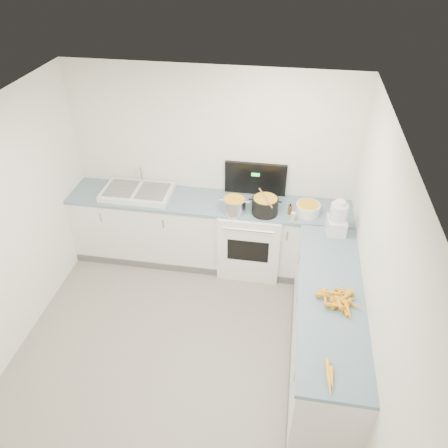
% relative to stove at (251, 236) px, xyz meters
% --- Properties ---
extents(floor, '(3.50, 4.00, 0.00)m').
position_rel_stove_xyz_m(floor, '(-0.55, -1.69, -0.47)').
color(floor, gray).
rests_on(floor, ground).
extents(ceiling, '(3.50, 4.00, 0.00)m').
position_rel_stove_xyz_m(ceiling, '(-0.55, -1.69, 2.03)').
color(ceiling, white).
rests_on(ceiling, ground).
extents(wall_back, '(3.50, 0.00, 2.50)m').
position_rel_stove_xyz_m(wall_back, '(-0.55, 0.31, 0.78)').
color(wall_back, white).
rests_on(wall_back, ground).
extents(wall_right, '(0.00, 4.00, 2.50)m').
position_rel_stove_xyz_m(wall_right, '(1.20, -1.69, 0.78)').
color(wall_right, white).
rests_on(wall_right, ground).
extents(counter_back, '(3.50, 0.62, 0.94)m').
position_rel_stove_xyz_m(counter_back, '(-0.55, 0.01, -0.00)').
color(counter_back, white).
rests_on(counter_back, ground).
extents(counter_right, '(0.62, 2.20, 0.94)m').
position_rel_stove_xyz_m(counter_right, '(0.90, -1.39, -0.00)').
color(counter_right, white).
rests_on(counter_right, ground).
extents(stove, '(0.76, 0.65, 1.36)m').
position_rel_stove_xyz_m(stove, '(0.00, 0.00, 0.00)').
color(stove, white).
rests_on(stove, ground).
extents(sink, '(0.86, 0.52, 0.31)m').
position_rel_stove_xyz_m(sink, '(-1.45, 0.02, 0.50)').
color(sink, white).
rests_on(sink, counter_back).
extents(steel_pot, '(0.35, 0.35, 0.20)m').
position_rel_stove_xyz_m(steel_pot, '(-0.20, -0.17, 0.55)').
color(steel_pot, silver).
rests_on(steel_pot, stove).
extents(black_pot, '(0.31, 0.31, 0.22)m').
position_rel_stove_xyz_m(black_pot, '(0.16, -0.13, 0.56)').
color(black_pot, black).
rests_on(black_pot, stove).
extents(wooden_spoon, '(0.20, 0.40, 0.02)m').
position_rel_stove_xyz_m(wooden_spoon, '(0.16, -0.13, 0.68)').
color(wooden_spoon, '#AD7A47').
rests_on(wooden_spoon, black_pot).
extents(mixing_bowl, '(0.30, 0.30, 0.13)m').
position_rel_stove_xyz_m(mixing_bowl, '(0.66, -0.07, 0.53)').
color(mixing_bowl, white).
rests_on(mixing_bowl, counter_back).
extents(extract_bottle, '(0.05, 0.05, 0.12)m').
position_rel_stove_xyz_m(extract_bottle, '(0.45, -0.11, 0.52)').
color(extract_bottle, '#593319').
rests_on(extract_bottle, counter_back).
extents(spice_jar, '(0.05, 0.05, 0.09)m').
position_rel_stove_xyz_m(spice_jar, '(0.49, -0.24, 0.51)').
color(spice_jar, '#E5B266').
rests_on(spice_jar, counter_back).
extents(food_processor, '(0.22, 0.26, 0.41)m').
position_rel_stove_xyz_m(food_processor, '(0.97, -0.39, 0.64)').
color(food_processor, white).
rests_on(food_processor, counter_right).
extents(carrot_pile, '(0.42, 0.43, 0.08)m').
position_rel_stove_xyz_m(carrot_pile, '(0.96, -1.47, 0.50)').
color(carrot_pile, '#F5A71E').
rests_on(carrot_pile, counter_right).
extents(peeled_carrots, '(0.07, 0.30, 0.04)m').
position_rel_stove_xyz_m(peeled_carrots, '(0.85, -2.30, 0.49)').
color(peeled_carrots, yellow).
rests_on(peeled_carrots, counter_right).
extents(peelings, '(0.18, 0.24, 0.01)m').
position_rel_stove_xyz_m(peelings, '(-1.64, 0.04, 0.54)').
color(peelings, tan).
rests_on(peelings, sink).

